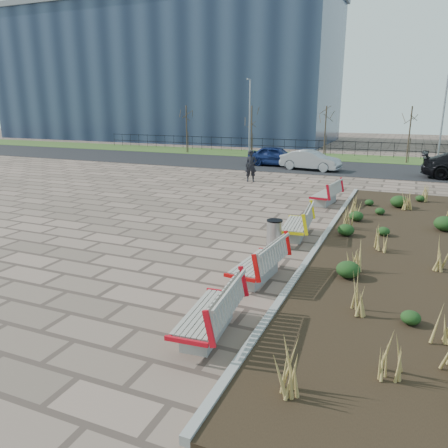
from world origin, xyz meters
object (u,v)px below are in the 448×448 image
at_px(car_blue, 276,156).
at_px(bench_d, 326,192).
at_px(bench_b, 257,260).
at_px(lamp_west, 250,118).
at_px(litter_bin, 274,234).
at_px(car_silver, 310,160).
at_px(bench_a, 208,310).
at_px(bench_c, 296,222).
at_px(pedestrian, 251,166).
at_px(lamp_east, 442,121).

bearing_deg(car_blue, bench_d, -151.71).
height_order(bench_b, lamp_west, lamp_west).
height_order(bench_b, litter_bin, bench_b).
xyz_separation_m(litter_bin, car_silver, (-2.39, 16.16, 0.24)).
bearing_deg(bench_d, car_blue, 123.71).
height_order(bench_a, bench_d, same).
distance_m(bench_a, bench_c, 6.77).
xyz_separation_m(car_silver, lamp_west, (-6.27, 5.66, 2.38)).
xyz_separation_m(pedestrian, car_blue, (-0.50, 6.60, -0.18)).
distance_m(bench_d, pedestrian, 6.33).
xyz_separation_m(bench_c, litter_bin, (-0.35, -1.26, -0.09)).
distance_m(bench_b, bench_d, 9.18).
bearing_deg(car_blue, lamp_west, 39.64).
xyz_separation_m(bench_a, pedestrian, (-4.86, 16.11, 0.37)).
xyz_separation_m(bench_d, car_silver, (-2.73, 9.60, 0.16)).
relative_size(bench_a, lamp_west, 0.35).
bearing_deg(bench_c, bench_d, 84.28).
distance_m(bench_d, lamp_east, 16.25).
relative_size(litter_bin, lamp_west, 0.14).
height_order(bench_a, litter_bin, bench_a).
distance_m(pedestrian, lamp_east, 15.10).
height_order(bench_b, car_silver, car_silver).
height_order(bench_c, litter_bin, bench_c).
distance_m(bench_a, lamp_east, 27.90).
bearing_deg(bench_c, car_silver, 94.67).
bearing_deg(lamp_east, bench_a, -100.37).
bearing_deg(litter_bin, lamp_east, 76.23).
xyz_separation_m(bench_b, litter_bin, (-0.35, 2.61, -0.09)).
bearing_deg(litter_bin, car_silver, 98.40).
relative_size(pedestrian, lamp_west, 0.29).
bearing_deg(lamp_west, bench_b, -69.78).
relative_size(litter_bin, car_silver, 0.21).
bearing_deg(litter_bin, bench_d, 86.98).
xyz_separation_m(bench_b, car_blue, (-5.37, 19.81, 0.19)).
bearing_deg(pedestrian, bench_b, -91.83).
height_order(litter_bin, car_blue, car_blue).
bearing_deg(bench_d, pedestrian, 147.28).
bearing_deg(bench_b, bench_a, -85.41).
relative_size(bench_c, car_silver, 0.54).
bearing_deg(pedestrian, bench_c, -84.53).
xyz_separation_m(bench_a, bench_c, (0.00, 6.77, 0.00)).
bearing_deg(bench_a, bench_b, 85.12).
height_order(bench_c, lamp_west, lamp_west).
xyz_separation_m(bench_b, pedestrian, (-4.86, 13.21, 0.37)).
bearing_deg(bench_d, car_silver, 112.81).
relative_size(bench_b, litter_bin, 2.53).
xyz_separation_m(bench_a, bench_d, (0.00, 12.07, 0.00)).
relative_size(bench_b, car_blue, 0.54).
bearing_deg(lamp_west, bench_d, -59.46).
distance_m(bench_b, lamp_west, 26.17).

